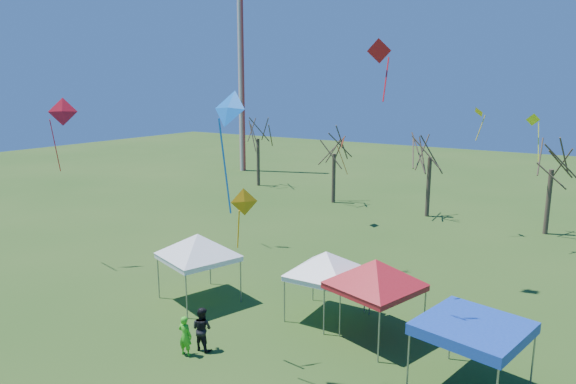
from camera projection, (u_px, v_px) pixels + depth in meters
name	position (u px, v px, depth m)	size (l,w,h in m)	color
ground	(276.00, 364.00, 18.78)	(140.00, 140.00, 0.00)	#274B18
radio_mast	(241.00, 63.00, 59.08)	(0.70, 0.70, 25.00)	silver
tree_0	(258.00, 122.00, 51.06)	(3.83, 3.83, 8.44)	#3D2D21
tree_1	(334.00, 136.00, 43.58)	(3.42, 3.42, 7.54)	#3D2D21
tree_2	(431.00, 136.00, 38.78)	(3.71, 3.71, 8.18)	#3D2D21
tree_3	(554.00, 146.00, 34.08)	(3.59, 3.59, 7.91)	#3D2D21
tent_white_west	(198.00, 238.00, 23.81)	(4.06, 4.06, 3.77)	gray
tent_white_mid	(326.00, 256.00, 22.05)	(3.96, 3.96, 3.49)	gray
tent_red	(376.00, 265.00, 20.26)	(4.14, 4.14, 3.80)	gray
tent_blue	(473.00, 329.00, 16.66)	(3.69, 3.69, 2.46)	gray
person_green	(185.00, 336.00, 19.29)	(0.57, 0.37, 1.57)	green
person_dark	(202.00, 329.00, 19.67)	(0.84, 0.65, 1.72)	black
kite_27	(380.00, 52.00, 17.66)	(0.89, 0.58, 2.16)	red
kite_14	(62.00, 112.00, 27.79)	(1.53, 1.47, 4.12)	red
kite_5	(229.00, 110.00, 16.18)	(1.28, 0.69, 4.09)	blue
kite_19	(479.00, 113.00, 33.92)	(1.02, 1.00, 2.24)	yellow
kite_1	(244.00, 203.00, 18.02)	(0.81, 0.89, 2.23)	orange
kite_22	(533.00, 121.00, 30.43)	(1.01, 0.86, 2.85)	#F2FF1A
kite_13	(342.00, 143.00, 36.70)	(0.93, 1.20, 2.93)	red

